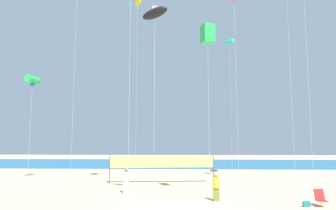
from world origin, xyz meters
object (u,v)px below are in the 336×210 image
at_px(kite_cyan_tube, 229,42).
at_px(kite_green_box, 208,34).
at_px(beachgoer_mustard_shirt, 216,186).
at_px(folding_beach_chair, 320,197).
at_px(volleyball_net, 162,163).
at_px(beachgoer_white_shirt, 126,180).
at_px(beach_handbag, 307,204).
at_px(kite_black_inflatable, 155,13).
at_px(kite_red_diamond, 234,7).
at_px(kite_green_tube, 32,80).

distance_m(kite_cyan_tube, kite_green_box, 16.81).
distance_m(beachgoer_mustard_shirt, kite_cyan_tube, 21.28).
xyz_separation_m(folding_beach_chair, volleyball_net, (-8.97, 8.62, 1.17)).
distance_m(beachgoer_white_shirt, folding_beach_chair, 11.58).
bearing_deg(folding_beach_chair, beach_handbag, -131.70).
bearing_deg(kite_cyan_tube, beachgoer_white_shirt, -123.87).
height_order(kite_cyan_tube, kite_green_box, kite_cyan_tube).
distance_m(volleyball_net, kite_black_inflatable, 12.42).
relative_size(volleyball_net, beach_handbag, 23.91).
bearing_deg(kite_cyan_tube, beachgoer_mustard_shirt, -102.33).
bearing_deg(kite_black_inflatable, kite_red_diamond, 53.13).
bearing_deg(kite_black_inflatable, beach_handbag, -4.39).
height_order(folding_beach_chair, kite_green_tube, kite_green_tube).
xyz_separation_m(beachgoer_white_shirt, kite_black_inflatable, (2.10, -3.05, 10.13)).
xyz_separation_m(beachgoer_white_shirt, folding_beach_chair, (11.02, -3.54, -0.43)).
height_order(folding_beach_chair, beach_handbag, folding_beach_chair).
xyz_separation_m(volleyball_net, kite_green_box, (3.26, -7.20, 8.39)).
height_order(beach_handbag, kite_cyan_tube, kite_cyan_tube).
xyz_separation_m(beach_handbag, kite_green_box, (-4.91, 1.55, 9.88)).
height_order(volleyball_net, kite_cyan_tube, kite_cyan_tube).
distance_m(beachgoer_mustard_shirt, kite_green_box, 9.16).
xyz_separation_m(folding_beach_chair, kite_cyan_tube, (-1.88, 17.15, 14.08)).
bearing_deg(beachgoer_white_shirt, folding_beach_chair, 15.33).
xyz_separation_m(folding_beach_chair, kite_green_box, (-5.71, 1.42, 9.56)).
distance_m(beachgoer_white_shirt, kite_red_diamond, 17.20).
xyz_separation_m(beachgoer_mustard_shirt, kite_cyan_tube, (3.48, 15.93, 13.66)).
distance_m(volleyball_net, kite_cyan_tube, 17.01).
relative_size(beachgoer_white_shirt, folding_beach_chair, 1.90).
distance_m(kite_black_inflatable, kite_red_diamond, 11.12).
relative_size(kite_green_tube, kite_red_diamond, 0.58).
relative_size(folding_beach_chair, kite_green_box, 0.08).
relative_size(beach_handbag, kite_cyan_tube, 0.02).
bearing_deg(volleyball_net, kite_green_tube, 179.39).
relative_size(kite_red_diamond, kite_cyan_tube, 1.06).
xyz_separation_m(beachgoer_white_shirt, kite_green_box, (5.31, -2.13, 9.13)).
distance_m(folding_beach_chair, kite_red_diamond, 17.20).
bearing_deg(kite_green_tube, folding_beach_chair, -23.33).
height_order(beachgoer_mustard_shirt, kite_cyan_tube, kite_cyan_tube).
bearing_deg(kite_green_box, kite_green_tube, 153.30).
bearing_deg(volleyball_net, folding_beach_chair, -43.87).
relative_size(beach_handbag, kite_green_box, 0.03).
distance_m(beach_handbag, kite_green_box, 11.15).
bearing_deg(kite_green_tube, kite_cyan_tube, 24.59).
bearing_deg(kite_cyan_tube, kite_red_diamond, -95.53).
xyz_separation_m(folding_beach_chair, kite_green_tube, (-20.27, 8.74, 8.22)).
bearing_deg(beachgoer_white_shirt, kite_black_inflatable, -22.34).
xyz_separation_m(beachgoer_white_shirt, kite_green_tube, (-9.25, 5.20, 7.78)).
relative_size(kite_green_tube, kite_green_box, 0.85).
distance_m(beachgoer_white_shirt, kite_black_inflatable, 10.79).
bearing_deg(beachgoer_white_shirt, kite_green_tube, -176.16).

